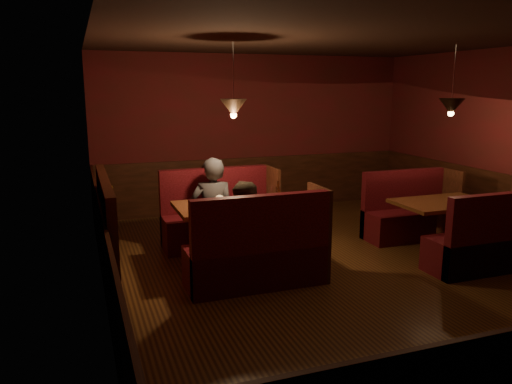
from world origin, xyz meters
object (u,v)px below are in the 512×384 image
object	(u,v)px
main_table	(236,218)
main_bench_near	(259,257)
diner_a	(212,193)
diner_b	(248,217)
second_bench_near	(486,246)
main_bench_far	(219,221)
second_bench_far	(409,216)
second_table	(443,215)

from	to	relation	value
main_table	main_bench_near	xyz separation A→B (m)	(0.02, -0.86, -0.26)
diner_a	diner_b	world-z (taller)	diner_a
second_bench_near	diner_b	xyz separation A→B (m)	(-2.91, 0.81, 0.44)
main_bench_far	diner_b	size ratio (longest dim) A/B	1.07
second_bench_near	diner_b	bearing A→B (deg)	164.46
main_bench_near	second_bench_near	xyz separation A→B (m)	(2.88, -0.50, -0.03)
main_table	main_bench_far	distance (m)	0.90
diner_a	main_bench_near	bearing A→B (deg)	105.20
second_bench_far	diner_a	world-z (taller)	diner_a
second_bench_far	diner_a	size ratio (longest dim) A/B	0.86
second_bench_near	diner_b	world-z (taller)	diner_b
main_table	main_bench_far	size ratio (longest dim) A/B	0.91
main_bench_near	second_table	world-z (taller)	main_bench_near
main_table	diner_b	bearing A→B (deg)	-91.18
main_bench_far	diner_a	size ratio (longest dim) A/B	0.98
second_bench_near	diner_a	xyz separation A→B (m)	(-3.05, 1.95, 0.52)
second_table	second_bench_far	distance (m)	0.82
main_bench_far	second_bench_far	bearing A→B (deg)	-12.47
second_table	diner_b	size ratio (longest dim) A/B	0.85
second_table	diner_a	distance (m)	3.25
diner_a	main_bench_far	bearing A→B (deg)	-114.10
main_bench_far	second_table	xyz separation A→B (m)	(2.85, -1.43, 0.19)
main_table	second_bench_near	bearing A→B (deg)	-25.14
diner_a	diner_b	xyz separation A→B (m)	(0.14, -1.14, -0.08)
main_table	second_table	distance (m)	2.92
main_bench_near	second_bench_far	world-z (taller)	main_bench_near
second_bench_near	diner_a	world-z (taller)	diner_a
main_bench_far	diner_b	bearing A→B (deg)	-91.17
main_table	diner_a	distance (m)	0.65
second_bench_near	diner_a	size ratio (longest dim) A/B	0.86
main_bench_far	main_bench_near	distance (m)	1.72
second_bench_near	main_table	bearing A→B (deg)	154.86
diner_a	second_table	bearing A→B (deg)	167.48
second_table	second_bench_near	bearing A→B (deg)	-87.80
main_table	second_bench_far	size ratio (longest dim) A/B	1.04
main_table	second_bench_far	bearing A→B (deg)	4.40
main_bench_near	second_bench_far	xyz separation A→B (m)	(2.88, 1.08, -0.03)
main_bench_near	second_bench_near	size ratio (longest dim) A/B	1.14
main_bench_far	second_bench_far	size ratio (longest dim) A/B	1.14
second_table	diner_b	distance (m)	2.88
main_bench_near	diner_b	size ratio (longest dim) A/B	1.07
diner_b	second_table	bearing A→B (deg)	17.42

